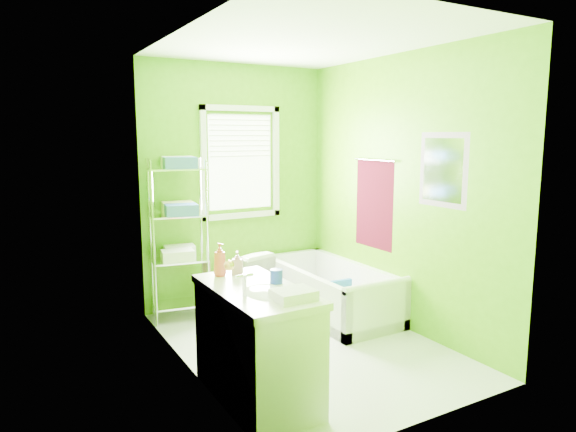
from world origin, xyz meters
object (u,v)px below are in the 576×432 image
vanity (257,340)px  wire_shelf_unit (181,221)px  bathtub (331,297)px  toilet (242,282)px

vanity → wire_shelf_unit: (0.07, 1.84, 0.57)m
bathtub → vanity: size_ratio=1.52×
toilet → wire_shelf_unit: (-0.58, 0.17, 0.66)m
toilet → wire_shelf_unit: 0.90m
bathtub → toilet: (-0.81, 0.45, 0.17)m
toilet → vanity: bearing=55.5°
wire_shelf_unit → vanity: bearing=-92.1°
toilet → vanity: size_ratio=0.63×
bathtub → toilet: 0.94m
bathtub → wire_shelf_unit: bearing=155.7°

